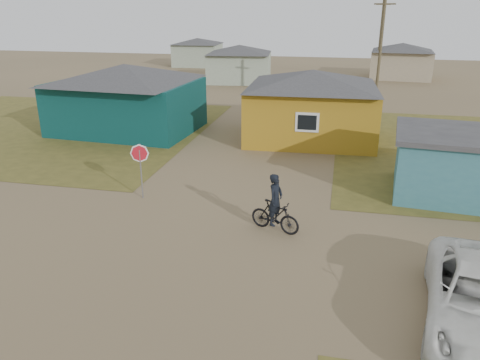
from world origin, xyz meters
TOP-DOWN VIEW (x-y plane):
  - ground at (0.00, 0.00)m, footprint 120.00×120.00m
  - grass_nw at (-14.00, 13.00)m, footprint 20.00×18.00m
  - house_teal at (-8.50, 13.50)m, footprint 8.93×7.08m
  - house_yellow at (2.50, 14.00)m, footprint 7.72×6.76m
  - shed_turquoise at (9.50, 6.50)m, footprint 6.71×4.93m
  - house_pale_west at (-6.00, 34.00)m, footprint 7.04×6.15m
  - house_beige_east at (10.00, 40.00)m, footprint 6.95×6.05m
  - house_pale_north at (-14.00, 46.00)m, footprint 6.28×5.81m
  - utility_pole_near at (6.50, 22.00)m, footprint 1.40×0.20m
  - utility_pole_far at (7.50, 38.00)m, footprint 1.40×0.20m
  - stop_sign at (-3.36, 3.59)m, footprint 0.73×0.16m
  - cyclist at (2.19, 1.82)m, footprint 1.87×1.10m

SIDE VIEW (x-z plane):
  - ground at x=0.00m, z-range 0.00..0.00m
  - grass_nw at x=-14.00m, z-range 0.00..0.01m
  - cyclist at x=2.19m, z-range -0.28..1.76m
  - shed_turquoise at x=9.50m, z-range 0.01..2.61m
  - stop_sign at x=-3.36m, z-range 0.54..2.77m
  - house_pale_north at x=-14.00m, z-range 0.05..3.45m
  - house_pale_west at x=-6.00m, z-range 0.06..3.66m
  - house_beige_east at x=10.00m, z-range 0.06..3.66m
  - house_yellow at x=2.50m, z-range 0.05..3.95m
  - house_teal at x=-8.50m, z-range 0.05..4.05m
  - utility_pole_near at x=6.50m, z-range 0.14..8.14m
  - utility_pole_far at x=7.50m, z-range 0.14..8.14m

